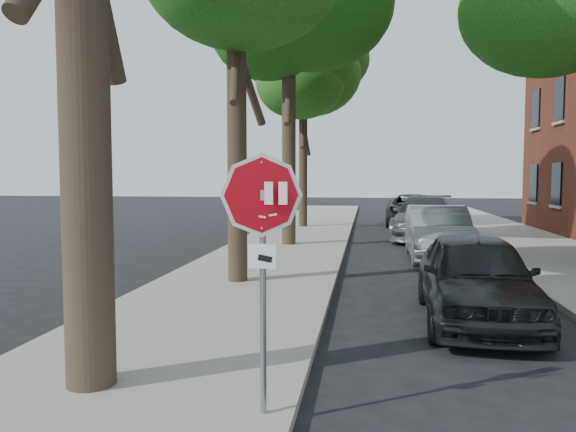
# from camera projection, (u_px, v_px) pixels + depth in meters

# --- Properties ---
(ground) EXTENTS (120.00, 120.00, 0.00)m
(ground) POSITION_uv_depth(u_px,v_px,m) (333.00, 429.00, 5.56)
(ground) COLOR black
(ground) RESTS_ON ground
(sidewalk_left) EXTENTS (4.00, 55.00, 0.12)m
(sidewalk_left) POSITION_uv_depth(u_px,v_px,m) (277.00, 253.00, 17.76)
(sidewalk_left) COLOR gray
(sidewalk_left) RESTS_ON ground
(sidewalk_right) EXTENTS (4.00, 55.00, 0.12)m
(sidewalk_right) POSITION_uv_depth(u_px,v_px,m) (561.00, 259.00, 16.57)
(sidewalk_right) COLOR gray
(sidewalk_right) RESTS_ON ground
(curb_left) EXTENTS (0.12, 55.00, 0.13)m
(curb_left) POSITION_uv_depth(u_px,v_px,m) (342.00, 254.00, 17.47)
(curb_left) COLOR #9E9384
(curb_left) RESTS_ON ground
(curb_right) EXTENTS (0.12, 55.00, 0.13)m
(curb_right) POSITION_uv_depth(u_px,v_px,m) (489.00, 257.00, 16.86)
(curb_right) COLOR #9E9384
(curb_right) RESTS_ON ground
(stop_sign) EXTENTS (0.76, 0.34, 2.61)m
(stop_sign) POSITION_uv_depth(u_px,v_px,m) (262.00, 233.00, 5.50)
(stop_sign) COLOR gray
(stop_sign) RESTS_ON sidewalk_left
(tree_mid_b) EXTENTS (5.88, 5.46, 10.36)m
(tree_mid_b) POSITION_uv_depth(u_px,v_px,m) (289.00, 16.00, 19.28)
(tree_mid_b) COLOR black
(tree_mid_b) RESTS_ON sidewalk_left
(tree_far) EXTENTS (5.29, 4.91, 9.33)m
(tree_far) POSITION_uv_depth(u_px,v_px,m) (303.00, 75.00, 26.28)
(tree_far) COLOR black
(tree_far) RESTS_ON sidewalk_left
(car_a) EXTENTS (1.98, 4.57, 1.53)m
(car_a) POSITION_uv_depth(u_px,v_px,m) (476.00, 278.00, 9.60)
(car_a) COLOR black
(car_a) RESTS_ON ground
(car_b) EXTENTS (1.72, 4.87, 1.60)m
(car_b) POSITION_uv_depth(u_px,v_px,m) (438.00, 233.00, 16.75)
(car_b) COLOR gray
(car_b) RESTS_ON ground
(car_c) EXTENTS (3.20, 6.19, 1.72)m
(car_c) POSITION_uv_depth(u_px,v_px,m) (425.00, 217.00, 22.34)
(car_c) COLOR #535358
(car_c) RESTS_ON ground
(car_d) EXTENTS (2.85, 5.77, 1.57)m
(car_d) POSITION_uv_depth(u_px,v_px,m) (412.00, 210.00, 28.36)
(car_d) COLOR black
(car_d) RESTS_ON ground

